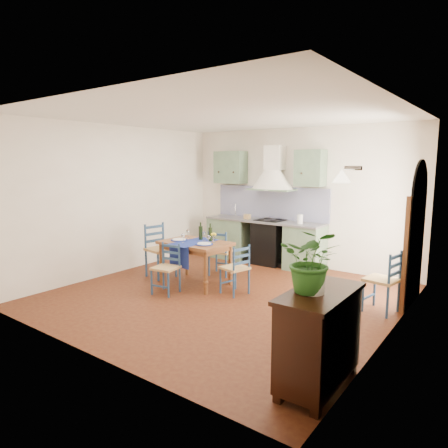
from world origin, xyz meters
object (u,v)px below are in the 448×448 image
(chair_near, at_px, (167,268))
(potted_plant, at_px, (312,261))
(dining_table, at_px, (195,247))
(sideboard, at_px, (319,335))

(chair_near, bearing_deg, potted_plant, -22.02)
(dining_table, distance_m, chair_near, 0.70)
(dining_table, distance_m, potted_plant, 3.58)
(sideboard, height_order, potted_plant, potted_plant)
(chair_near, height_order, potted_plant, potted_plant)
(dining_table, distance_m, sideboard, 3.53)
(dining_table, xyz_separation_m, chair_near, (-0.05, -0.66, -0.24))
(dining_table, xyz_separation_m, sideboard, (3.04, -1.80, -0.15))
(sideboard, relative_size, potted_plant, 1.78)
(dining_table, bearing_deg, sideboard, -30.63)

